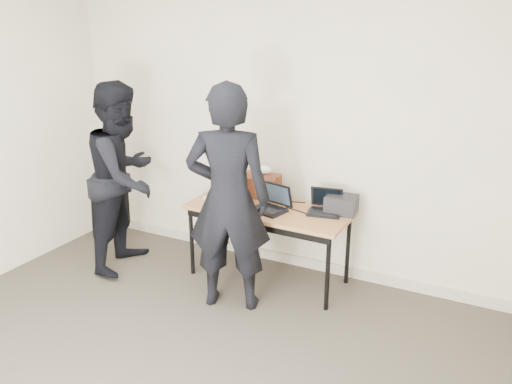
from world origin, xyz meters
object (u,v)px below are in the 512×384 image
Objects in this scene: desk at (268,214)px; person_observer at (124,177)px; equipment_box at (341,204)px; leather_satchel at (261,185)px; laptop_beige at (226,196)px; laptop_center at (271,204)px; laptop_right at (325,207)px; person_typist at (228,199)px.

person_observer reaches higher than desk.
equipment_box reaches higher than desk.
leather_satchel is 1.36× the size of equipment_box.
laptop_beige is 1.11× the size of leather_satchel.
desk is 4.11× the size of leather_satchel.
desk is at bearing 26.46° from laptop_beige.
laptop_beige is 0.48m from laptop_center.
equipment_box is (1.07, 0.20, 0.03)m from laptop_beige.
laptop_beige is (-0.43, -0.01, 0.11)m from desk.
laptop_right is (0.45, 0.16, -0.00)m from laptop_center.
person_typist reaches higher than laptop_beige.
person_typist is at bearing -135.04° from equipment_box.
laptop_center is 0.48m from laptop_right.
leather_satchel is at bearing 68.08° from laptop_beige.
person_observer is (-1.28, 0.22, -0.04)m from person_typist.
person_observer reaches higher than laptop_beige.
laptop_beige is 1.08m from equipment_box.
person_typist reaches higher than person_observer.
leather_satchel is at bearing 129.75° from desk.
equipment_box is at bearing -5.61° from leather_satchel.
laptop_right is at bearing -86.12° from person_observer.
person_observer is (-1.88, -0.46, 0.15)m from laptop_right.
leather_satchel is at bearing -75.23° from person_observer.
leather_satchel is at bearing 161.95° from laptop_right.
leather_satchel is 0.78m from person_typist.
laptop_right is at bearing 33.91° from laptop_center.
desk is 0.83× the size of person_observer.
person_typist is at bearing -32.60° from laptop_beige.
laptop_center is at bearing -88.09° from person_observer.
person_typist reaches higher than laptop_center.
person_typist is (-0.10, -0.54, 0.30)m from desk.
desk is at bearing -54.87° from leather_satchel.
laptop_right is at bearing -156.45° from equipment_box.
laptop_right is (0.50, 0.13, 0.11)m from desk.
laptop_center is (0.48, -0.02, 0.00)m from laptop_beige.
person_observer reaches higher than leather_satchel.
laptop_beige is at bearing -168.36° from laptop_center.
person_typist is (0.07, -0.77, 0.11)m from leather_satchel.
laptop_center reaches higher than desk.
equipment_box is at bearing 36.22° from laptop_beige.
person_typist is at bearing -109.43° from person_observer.
person_typist is 1.30m from person_observer.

